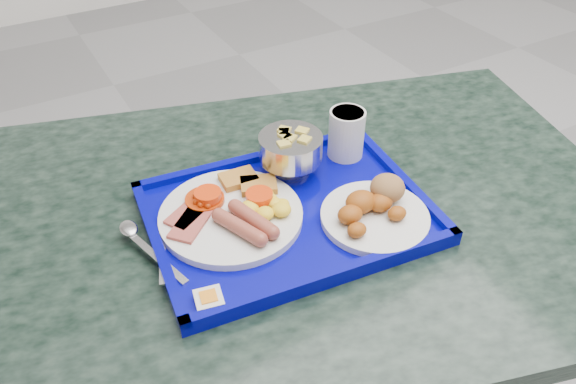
{
  "coord_description": "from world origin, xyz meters",
  "views": [
    {
      "loc": [
        -1.14,
        -0.5,
        1.29
      ],
      "look_at": [
        -0.8,
        0.08,
        0.75
      ],
      "focal_mm": 35.0,
      "sensor_mm": 36.0,
      "label": 1
    }
  ],
  "objects_px": {
    "table": "(295,280)",
    "bread_plate": "(375,209)",
    "tray": "(288,214)",
    "main_plate": "(235,211)",
    "fruit_bowl": "(291,148)",
    "juice_cup": "(346,132)"
  },
  "relations": [
    {
      "from": "tray",
      "to": "main_plate",
      "type": "height_order",
      "value": "main_plate"
    },
    {
      "from": "table",
      "to": "bread_plate",
      "type": "relative_size",
      "value": 7.56
    },
    {
      "from": "table",
      "to": "bread_plate",
      "type": "xyz_separation_m",
      "value": [
        0.08,
        -0.1,
        0.21
      ]
    },
    {
      "from": "table",
      "to": "tray",
      "type": "height_order",
      "value": "tray"
    },
    {
      "from": "tray",
      "to": "juice_cup",
      "type": "relative_size",
      "value": 5.28
    },
    {
      "from": "tray",
      "to": "juice_cup",
      "type": "distance_m",
      "value": 0.19
    },
    {
      "from": "main_plate",
      "to": "fruit_bowl",
      "type": "height_order",
      "value": "fruit_bowl"
    },
    {
      "from": "tray",
      "to": "table",
      "type": "bearing_deg",
      "value": 36.4
    },
    {
      "from": "main_plate",
      "to": "juice_cup",
      "type": "height_order",
      "value": "juice_cup"
    },
    {
      "from": "table",
      "to": "juice_cup",
      "type": "distance_m",
      "value": 0.29
    },
    {
      "from": "tray",
      "to": "fruit_bowl",
      "type": "relative_size",
      "value": 4.33
    },
    {
      "from": "table",
      "to": "bread_plate",
      "type": "height_order",
      "value": "bread_plate"
    },
    {
      "from": "main_plate",
      "to": "bread_plate",
      "type": "height_order",
      "value": "bread_plate"
    },
    {
      "from": "table",
      "to": "fruit_bowl",
      "type": "bearing_deg",
      "value": 67.04
    },
    {
      "from": "bread_plate",
      "to": "juice_cup",
      "type": "xyz_separation_m",
      "value": [
        0.06,
        0.16,
        0.03
      ]
    },
    {
      "from": "main_plate",
      "to": "fruit_bowl",
      "type": "distance_m",
      "value": 0.15
    },
    {
      "from": "table",
      "to": "fruit_bowl",
      "type": "distance_m",
      "value": 0.25
    },
    {
      "from": "table",
      "to": "juice_cup",
      "type": "relative_size",
      "value": 14.49
    },
    {
      "from": "bread_plate",
      "to": "fruit_bowl",
      "type": "relative_size",
      "value": 1.57
    },
    {
      "from": "tray",
      "to": "fruit_bowl",
      "type": "height_order",
      "value": "fruit_bowl"
    },
    {
      "from": "table",
      "to": "fruit_bowl",
      "type": "height_order",
      "value": "fruit_bowl"
    },
    {
      "from": "main_plate",
      "to": "fruit_bowl",
      "type": "xyz_separation_m",
      "value": [
        0.13,
        0.06,
        0.04
      ]
    }
  ]
}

